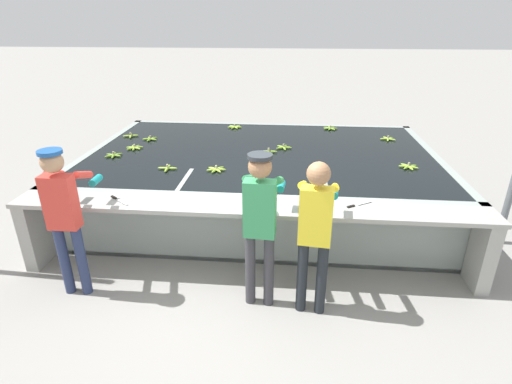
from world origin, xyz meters
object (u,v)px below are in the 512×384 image
banana_bunch_floating_1 (135,148)px  worker_0 (64,209)px  banana_bunch_floating_0 (131,136)px  banana_bunch_floating_6 (269,151)px  banana_bunch_floating_5 (167,168)px  knife_0 (117,199)px  worker_2 (315,225)px  banana_bunch_floating_11 (150,139)px  banana_bunch_floating_3 (409,166)px  knife_1 (356,205)px  banana_bunch_floating_7 (235,127)px  banana_bunch_floating_2 (114,155)px  worker_1 (260,216)px  banana_bunch_floating_9 (388,139)px  banana_bunch_floating_8 (216,169)px  banana_bunch_floating_10 (330,128)px  banana_bunch_floating_4 (284,147)px

banana_bunch_floating_1 → worker_0: bearing=-85.8°
banana_bunch_floating_0 → banana_bunch_floating_6: (2.53, -0.70, 0.00)m
banana_bunch_floating_5 → knife_0: 1.10m
worker_2 → banana_bunch_floating_0: worker_2 is taller
banana_bunch_floating_11 → banana_bunch_floating_3: bearing=-14.2°
worker_0 → banana_bunch_floating_11: size_ratio=6.14×
knife_1 → banana_bunch_floating_6: bearing=120.5°
worker_2 → banana_bunch_floating_7: bearing=108.6°
banana_bunch_floating_2 → knife_1: size_ratio=0.91×
worker_2 → banana_bunch_floating_7: worker_2 is taller
banana_bunch_floating_3 → banana_bunch_floating_6: size_ratio=1.00×
banana_bunch_floating_2 → banana_bunch_floating_6: 2.41m
worker_0 → banana_bunch_floating_0: bearing=99.2°
worker_1 → banana_bunch_floating_9: worker_1 is taller
banana_bunch_floating_8 → banana_bunch_floating_5: bearing=-178.4°
banana_bunch_floating_6 → banana_bunch_floating_11: same height
banana_bunch_floating_7 → banana_bunch_floating_11: 1.67m
banana_bunch_floating_6 → worker_1: bearing=-88.5°
banana_bunch_floating_7 → worker_2: bearing=-71.4°
banana_bunch_floating_3 → knife_1: banana_bunch_floating_3 is taller
worker_2 → banana_bunch_floating_1: bearing=137.7°
banana_bunch_floating_2 → worker_0: bearing=-80.2°
banana_bunch_floating_2 → banana_bunch_floating_8: bearing=-15.8°
banana_bunch_floating_5 → knife_1: (2.49, -0.98, -0.01)m
banana_bunch_floating_3 → banana_bunch_floating_5: (-3.42, -0.38, 0.00)m
banana_bunch_floating_3 → banana_bunch_floating_9: (0.01, 1.43, 0.00)m
banana_bunch_floating_8 → banana_bunch_floating_10: (1.78, 2.44, 0.00)m
banana_bunch_floating_0 → banana_bunch_floating_4: size_ratio=1.01×
banana_bunch_floating_4 → banana_bunch_floating_8: size_ratio=0.99×
banana_bunch_floating_1 → knife_0: banana_bunch_floating_1 is taller
banana_bunch_floating_4 → knife_0: (-1.90, -2.20, -0.01)m
banana_bunch_floating_1 → knife_1: bearing=-29.7°
worker_0 → banana_bunch_floating_0: size_ratio=6.10×
banana_bunch_floating_8 → banana_bunch_floating_0: bearing=139.5°
banana_bunch_floating_1 → banana_bunch_floating_10: same height
banana_bunch_floating_0 → banana_bunch_floating_2: size_ratio=0.99×
banana_bunch_floating_1 → banana_bunch_floating_5: (0.82, -0.90, 0.00)m
banana_bunch_floating_4 → banana_bunch_floating_9: same height
banana_bunch_floating_0 → banana_bunch_floating_8: (1.85, -1.58, -0.00)m
banana_bunch_floating_2 → knife_0: size_ratio=0.95×
banana_bunch_floating_0 → banana_bunch_floating_10: same height
banana_bunch_floating_2 → banana_bunch_floating_4: 2.69m
banana_bunch_floating_0 → banana_bunch_floating_10: (3.63, 0.86, -0.00)m
banana_bunch_floating_6 → knife_0: (-1.67, -1.96, -0.01)m
banana_bunch_floating_8 → banana_bunch_floating_9: same height
banana_bunch_floating_6 → banana_bunch_floating_8: size_ratio=1.00×
knife_1 → banana_bunch_floating_10: bearing=90.2°
banana_bunch_floating_0 → banana_bunch_floating_4: 2.80m
banana_bunch_floating_1 → banana_bunch_floating_8: size_ratio=1.00×
banana_bunch_floating_5 → knife_0: banana_bunch_floating_5 is taller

